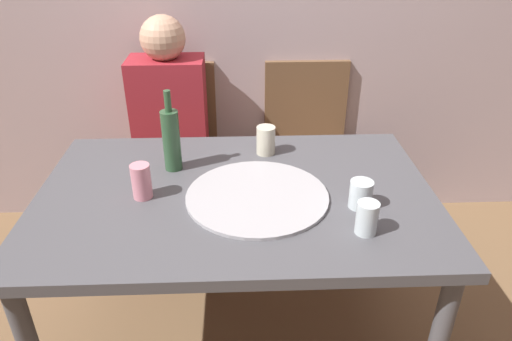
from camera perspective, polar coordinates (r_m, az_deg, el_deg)
name	(u,v)px	position (r m, az deg, el deg)	size (l,w,h in m)	color
ground_plane	(239,336)	(2.10, -2.04, -19.47)	(8.00, 8.00, 0.00)	brown
dining_table	(236,210)	(1.68, -2.42, -4.83)	(1.38, 0.90, 0.72)	#4C4C51
pizza_tray	(257,196)	(1.60, 0.14, -3.12)	(0.49, 0.49, 0.01)	#ADADB2
wine_bottle	(171,139)	(1.75, -10.25, 3.79)	(0.07, 0.07, 0.31)	#2D5133
tumbler_near	(361,194)	(1.57, 12.61, -2.83)	(0.08, 0.08, 0.09)	silver
tumbler_far	(266,140)	(1.87, 1.20, 3.69)	(0.07, 0.07, 0.11)	beige
wine_glass	(367,218)	(1.45, 13.32, -5.62)	(0.07, 0.07, 0.10)	silver
soda_can	(141,181)	(1.62, -13.75, -1.28)	(0.07, 0.07, 0.12)	pink
chair_left	(174,141)	(2.51, -9.89, 3.52)	(0.44, 0.44, 0.90)	brown
chair_right	(307,139)	(2.51, 6.21, 3.83)	(0.44, 0.44, 0.90)	brown
guest_in_sweater	(169,131)	(2.32, -10.57, 4.76)	(0.36, 0.56, 1.17)	maroon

